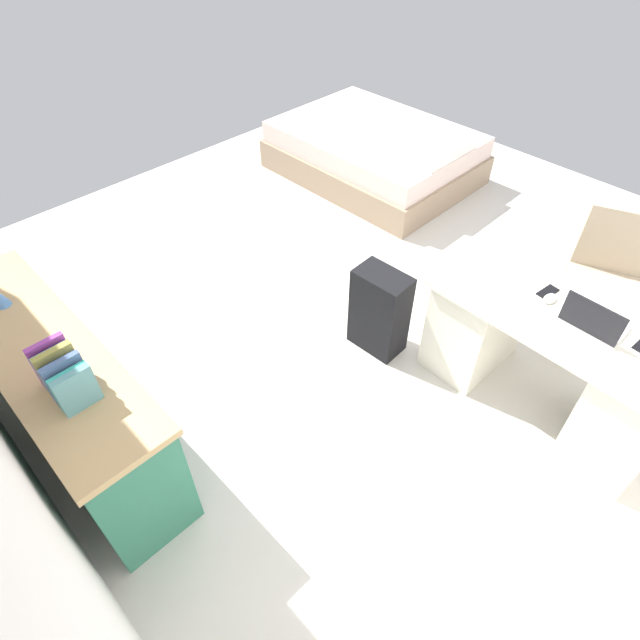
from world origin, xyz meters
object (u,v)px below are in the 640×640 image
at_px(computer_mouse, 550,298).
at_px(figurine_small, 0,297).
at_px(bed, 375,153).
at_px(cell_phone_by_mouse, 548,292).
at_px(credenza, 66,397).
at_px(suitcase_black, 379,311).
at_px(desk, 548,358).
at_px(laptop, 593,321).
at_px(office_chair, 599,289).

distance_m(computer_mouse, figurine_small, 2.99).
xyz_separation_m(bed, cell_phone_by_mouse, (-2.44, 1.35, 0.49)).
distance_m(credenza, cell_phone_by_mouse, 2.75).
bearing_deg(suitcase_black, desk, -163.38).
relative_size(laptop, cell_phone_by_mouse, 2.31).
bearing_deg(cell_phone_by_mouse, bed, -21.74).
height_order(laptop, cell_phone_by_mouse, laptop).
xyz_separation_m(cell_phone_by_mouse, figurine_small, (1.97, 2.26, 0.12)).
xyz_separation_m(laptop, cell_phone_by_mouse, (0.30, -0.10, -0.04)).
bearing_deg(computer_mouse, figurine_small, 48.80).
distance_m(laptop, cell_phone_by_mouse, 0.32).
xyz_separation_m(suitcase_black, cell_phone_by_mouse, (-0.84, -0.44, 0.42)).
height_order(cell_phone_by_mouse, figurine_small, figurine_small).
relative_size(suitcase_black, laptop, 1.98).
bearing_deg(office_chair, laptop, 103.42).
bearing_deg(figurine_small, computer_mouse, -132.33).
distance_m(bed, cell_phone_by_mouse, 2.83).
xyz_separation_m(suitcase_black, figurine_small, (1.13, 1.82, 0.54)).
distance_m(laptop, computer_mouse, 0.27).
height_order(suitcase_black, cell_phone_by_mouse, cell_phone_by_mouse).
xyz_separation_m(credenza, computer_mouse, (-1.58, -2.20, 0.35)).
relative_size(office_chair, credenza, 0.52).
bearing_deg(suitcase_black, cell_phone_by_mouse, -154.57).
distance_m(office_chair, bed, 2.64).
relative_size(cell_phone_by_mouse, figurine_small, 1.24).
relative_size(computer_mouse, figurine_small, 0.91).
xyz_separation_m(bed, suitcase_black, (-1.60, 1.79, 0.07)).
xyz_separation_m(desk, laptop, (-0.13, 0.01, 0.40)).
height_order(suitcase_black, computer_mouse, computer_mouse).
relative_size(computer_mouse, cell_phone_by_mouse, 0.74).
xyz_separation_m(credenza, figurine_small, (0.43, 0.00, 0.45)).
relative_size(laptop, figurine_small, 2.86).
bearing_deg(bed, suitcase_black, 131.75).
bearing_deg(cell_phone_by_mouse, suitcase_black, 35.15).
height_order(bed, suitcase_black, suitcase_black).
bearing_deg(cell_phone_by_mouse, desk, 158.09).
height_order(desk, laptop, laptop).
height_order(desk, bed, desk).
xyz_separation_m(desk, computer_mouse, (0.13, -0.04, 0.36)).
bearing_deg(desk, suitcase_black, 19.07).
distance_m(credenza, figurine_small, 0.63).
bearing_deg(cell_phone_by_mouse, office_chair, -92.15).
height_order(desk, figurine_small, figurine_small).
distance_m(suitcase_black, laptop, 1.27).
relative_size(desk, computer_mouse, 14.53).
distance_m(desk, office_chair, 0.78).
relative_size(desk, office_chair, 1.55).
distance_m(office_chair, computer_mouse, 0.81).
distance_m(laptop, figurine_small, 3.13).
xyz_separation_m(credenza, bed, (0.90, -3.61, -0.16)).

